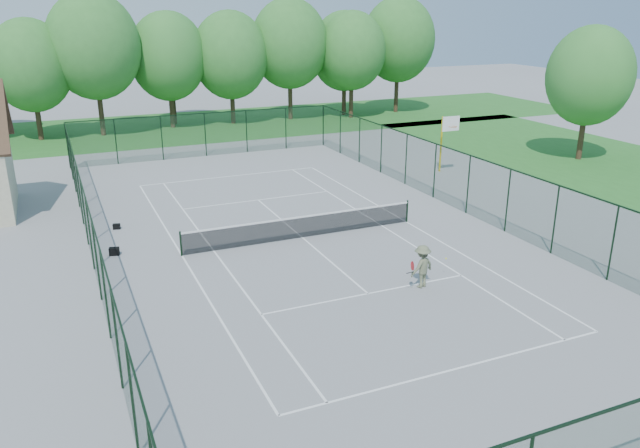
{
  "coord_description": "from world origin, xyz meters",
  "views": [
    {
      "loc": [
        -9.91,
        -24.68,
        9.94
      ],
      "look_at": [
        0.0,
        -2.0,
        1.3
      ],
      "focal_mm": 35.0,
      "sensor_mm": 36.0,
      "label": 1
    }
  ],
  "objects_px": {
    "tennis_net": "(302,226)",
    "basketball_goal": "(446,133)",
    "sports_bag_a": "(114,251)",
    "tennis_player": "(422,266)"
  },
  "relations": [
    {
      "from": "tennis_net",
      "to": "basketball_goal",
      "type": "height_order",
      "value": "basketball_goal"
    },
    {
      "from": "sports_bag_a",
      "to": "tennis_player",
      "type": "bearing_deg",
      "value": -24.61
    },
    {
      "from": "sports_bag_a",
      "to": "tennis_player",
      "type": "xyz_separation_m",
      "value": [
        10.19,
        -7.91,
        0.66
      ]
    },
    {
      "from": "tennis_net",
      "to": "sports_bag_a",
      "type": "relative_size",
      "value": 26.84
    },
    {
      "from": "sports_bag_a",
      "to": "tennis_player",
      "type": "distance_m",
      "value": 12.91
    },
    {
      "from": "tennis_net",
      "to": "tennis_player",
      "type": "xyz_separation_m",
      "value": [
        2.1,
        -6.66,
        0.25
      ]
    },
    {
      "from": "basketball_goal",
      "to": "tennis_player",
      "type": "height_order",
      "value": "basketball_goal"
    },
    {
      "from": "tennis_player",
      "to": "basketball_goal",
      "type": "bearing_deg",
      "value": 52.98
    },
    {
      "from": "basketball_goal",
      "to": "sports_bag_a",
      "type": "xyz_separation_m",
      "value": [
        -20.68,
        -6.0,
        -2.4
      ]
    },
    {
      "from": "basketball_goal",
      "to": "tennis_player",
      "type": "relative_size",
      "value": 1.63
    }
  ]
}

